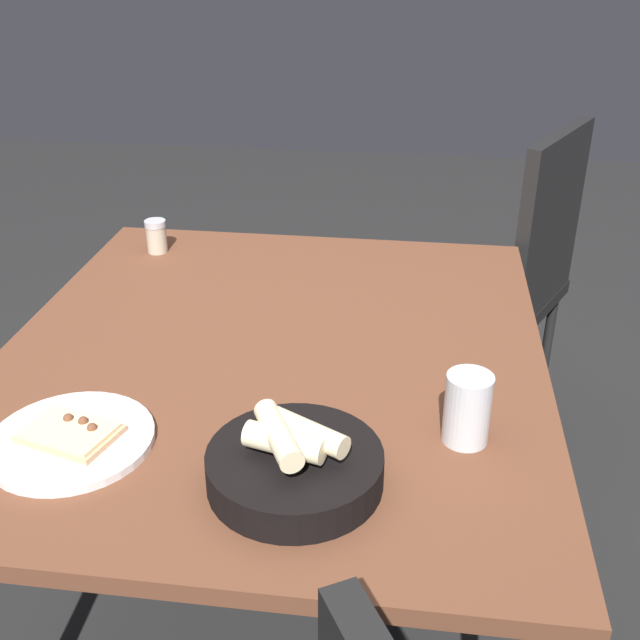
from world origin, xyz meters
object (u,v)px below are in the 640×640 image
Objects in this scene: pizza_plate at (71,439)px; chair_spare at (504,271)px; beer_glass at (467,412)px; bread_basket at (295,465)px; pepper_shaker at (157,238)px; dining_table at (272,374)px.

chair_spare reaches higher than pizza_plate.
bread_basket is at bearing -150.27° from beer_glass.
bread_basket reaches higher than pepper_shaker.
dining_table is 10.09× the size of beer_glass.
bread_basket is 0.28m from beer_glass.
pizza_plate is 0.62m from beer_glass.
chair_spare is at bearing 24.24° from pepper_shaker.
pepper_shaker is at bearing 136.92° from beer_glass.
dining_table is at bearing 105.92° from bread_basket.
chair_spare is at bearing 71.38° from bread_basket.
beer_glass reaches higher than pepper_shaker.
chair_spare is (0.77, 1.17, -0.19)m from pizza_plate.
chair_spare is at bearing 58.26° from dining_table.
bread_basket reaches higher than pizza_plate.
dining_table is 0.58m from pepper_shaker.
pepper_shaker is at bearing -155.76° from chair_spare.
pepper_shaker is at bearing 120.24° from bread_basket.
pepper_shaker is (-0.48, 0.82, 0.00)m from bread_basket.
pizza_plate is 0.36m from bread_basket.
bread_basket is at bearing -108.62° from chair_spare.
beer_glass reaches higher than pizza_plate.
pizza_plate is at bearing -81.54° from pepper_shaker.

